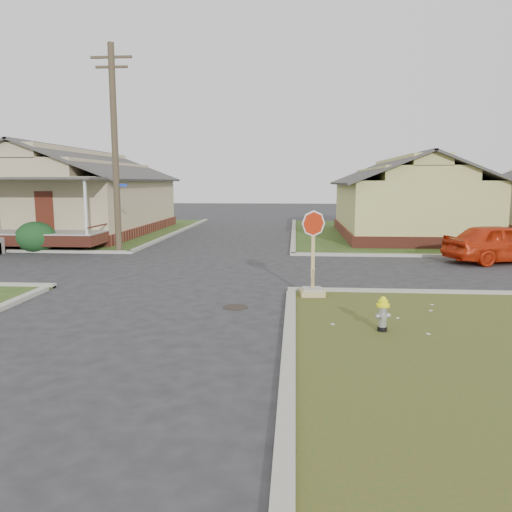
# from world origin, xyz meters

# --- Properties ---
(ground) EXTENTS (120.00, 120.00, 0.00)m
(ground) POSITION_xyz_m (0.00, 0.00, 0.00)
(ground) COLOR #242426
(ground) RESTS_ON ground
(verge_far_left) EXTENTS (19.00, 19.00, 0.05)m
(verge_far_left) POSITION_xyz_m (-13.00, 18.00, 0.03)
(verge_far_left) COLOR #273F16
(verge_far_left) RESTS_ON ground
(curbs) EXTENTS (80.00, 40.00, 0.12)m
(curbs) POSITION_xyz_m (0.00, 5.00, 0.00)
(curbs) COLOR #A2A092
(curbs) RESTS_ON ground
(manhole) EXTENTS (0.64, 0.64, 0.01)m
(manhole) POSITION_xyz_m (2.20, -0.50, 0.01)
(manhole) COLOR black
(manhole) RESTS_ON ground
(corner_house) EXTENTS (10.10, 15.50, 5.30)m
(corner_house) POSITION_xyz_m (-10.00, 16.68, 2.28)
(corner_house) COLOR brown
(corner_house) RESTS_ON ground
(side_house_yellow) EXTENTS (7.60, 11.60, 4.70)m
(side_house_yellow) POSITION_xyz_m (10.00, 16.50, 2.19)
(side_house_yellow) COLOR brown
(side_house_yellow) RESTS_ON ground
(utility_pole) EXTENTS (1.80, 0.28, 9.00)m
(utility_pole) POSITION_xyz_m (-4.20, 8.90, 4.66)
(utility_pole) COLOR #403525
(utility_pole) RESTS_ON ground
(fire_hydrant) EXTENTS (0.28, 0.28, 0.74)m
(fire_hydrant) POSITION_xyz_m (5.54, -2.42, 0.46)
(fire_hydrant) COLOR black
(fire_hydrant) RESTS_ON ground
(stop_sign) EXTENTS (0.67, 0.65, 2.35)m
(stop_sign) POSITION_xyz_m (4.18, 0.80, 0.56)
(stop_sign) COLOR tan
(stop_sign) RESTS_ON ground
(red_sedan) EXTENTS (4.83, 3.05, 1.53)m
(red_sedan) POSITION_xyz_m (11.78, 7.38, 0.77)
(red_sedan) COLOR red
(red_sedan) RESTS_ON ground
(hedge_right) EXTENTS (1.63, 1.33, 1.24)m
(hedge_right) POSITION_xyz_m (-8.01, 8.81, 0.67)
(hedge_right) COLOR #163D1A
(hedge_right) RESTS_ON verge_far_left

